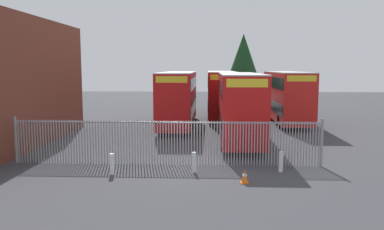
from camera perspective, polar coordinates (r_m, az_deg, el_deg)
name	(u,v)px	position (r m, az deg, el deg)	size (l,w,h in m)	color
ground_plane	(195,136)	(27.18, 0.40, -3.15)	(100.00, 100.00, 0.00)	#3D3D42
palisade_fence	(166,141)	(19.20, -3.85, -3.87)	(15.29, 0.14, 2.35)	gray
double_decker_bus_near_gate	(239,104)	(25.63, 6.91, 1.65)	(2.54, 10.81, 4.42)	red
double_decker_bus_behind_fence_left	(178,97)	(31.38, -2.04, 2.67)	(2.54, 10.81, 4.42)	red
double_decker_bus_behind_fence_right	(287,95)	(34.68, 13.73, 2.89)	(2.54, 10.81, 4.42)	red
double_decker_bus_far_back	(221,92)	(37.23, 4.33, 3.34)	(2.54, 10.81, 4.42)	#B70C0C
bollard_near_left	(112,164)	(17.96, -11.69, -7.07)	(0.20, 0.20, 0.95)	silver
bollard_center_front	(194,162)	(17.91, 0.29, -6.97)	(0.20, 0.20, 0.95)	silver
bollard_near_right	(281,162)	(18.48, 12.93, -6.71)	(0.20, 0.20, 0.95)	silver
traffic_cone_by_gate	(245,176)	(16.50, 7.75, -8.93)	(0.34, 0.34, 0.59)	orange
tree_tall_back	(243,63)	(48.04, 7.47, 7.55)	(4.65, 4.65, 8.62)	#4C3823
tree_short_side	(243,62)	(47.04, 7.55, 7.71)	(4.67, 4.67, 8.76)	#4C3823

